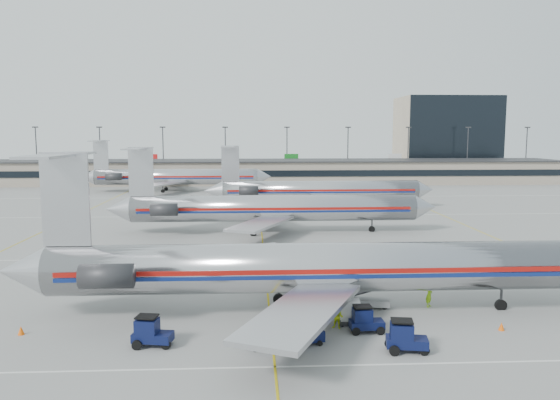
{
  "coord_description": "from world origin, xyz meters",
  "views": [
    {
      "loc": [
        -1.24,
        -48.1,
        13.46
      ],
      "look_at": [
        2.48,
        24.49,
        4.5
      ],
      "focal_mm": 35.0,
      "sensor_mm": 36.0,
      "label": 1
    }
  ],
  "objects": [
    {
      "name": "tug_left",
      "position": [
        -7.75,
        -14.52,
        0.92
      ],
      "size": [
        2.65,
        1.66,
        2.01
      ],
      "rotation": [
        0.0,
        0.0,
        -0.18
      ],
      "color": "#091035",
      "rests_on": "ground"
    },
    {
      "name": "ramp_worker_near",
      "position": [
        12.45,
        -7.6,
        0.98
      ],
      "size": [
        0.81,
        0.86,
        1.97
      ],
      "primitive_type": "imported",
      "rotation": [
        0.0,
        0.0,
        0.92
      ],
      "color": "#7EBE11",
      "rests_on": "ground"
    },
    {
      "name": "ground",
      "position": [
        0.0,
        0.0,
        0.0
      ],
      "size": [
        260.0,
        260.0,
        0.0
      ],
      "primitive_type": "plane",
      "color": "gray",
      "rests_on": "ground"
    },
    {
      "name": "apron_markings",
      "position": [
        0.0,
        10.0,
        0.01
      ],
      "size": [
        160.0,
        0.15,
        0.02
      ],
      "primitive_type": "cube",
      "color": "silver",
      "rests_on": "ground"
    },
    {
      "name": "cart_outer",
      "position": [
        2.31,
        -14.48,
        0.56
      ],
      "size": [
        2.1,
        1.67,
        1.05
      ],
      "rotation": [
        0.0,
        0.0,
        0.24
      ],
      "color": "#091035",
      "rests_on": "ground"
    },
    {
      "name": "uld_container",
      "position": [
        5.62,
        -11.11,
        0.87
      ],
      "size": [
        1.76,
        1.52,
        1.72
      ],
      "rotation": [
        0.0,
        0.0,
        -0.1
      ],
      "color": "#2D2D30",
      "rests_on": "ground"
    },
    {
      "name": "belt_loader",
      "position": [
        7.7,
        -7.5,
        0.57
      ],
      "size": [
        4.1,
        1.77,
        2.11
      ],
      "rotation": [
        0.0,
        0.0,
        -0.17
      ],
      "color": "gray",
      "rests_on": "ground"
    },
    {
      "name": "cone_left",
      "position": [
        -16.82,
        -12.03,
        0.3
      ],
      "size": [
        0.45,
        0.45,
        0.59
      ],
      "primitive_type": "cone",
      "rotation": [
        0.0,
        0.0,
        -0.03
      ],
      "color": "#F45908",
      "rests_on": "ground"
    },
    {
      "name": "terminal",
      "position": [
        0.0,
        97.97,
        3.16
      ],
      "size": [
        162.0,
        17.0,
        6.25
      ],
      "color": "gray",
      "rests_on": "ground"
    },
    {
      "name": "light_mast_row",
      "position": [
        0.0,
        112.0,
        8.58
      ],
      "size": [
        163.6,
        0.4,
        15.28
      ],
      "color": "#38383D",
      "rests_on": "ground"
    },
    {
      "name": "tug_center",
      "position": [
        6.32,
        -12.81,
        0.85
      ],
      "size": [
        2.33,
        1.23,
        1.87
      ],
      "rotation": [
        0.0,
        0.0,
        0.04
      ],
      "color": "#091035",
      "rests_on": "ground"
    },
    {
      "name": "ramp_worker_far",
      "position": [
        4.58,
        -12.0,
        0.83
      ],
      "size": [
        1.01,
        0.93,
        1.66
      ],
      "primitive_type": "imported",
      "rotation": [
        0.0,
        0.0,
        -0.48
      ],
      "color": "#C7E515",
      "rests_on": "ground"
    },
    {
      "name": "distant_building",
      "position": [
        62.0,
        128.0,
        12.5
      ],
      "size": [
        30.0,
        20.0,
        25.0
      ],
      "primitive_type": "cube",
      "color": "tan",
      "rests_on": "ground"
    },
    {
      "name": "jet_foreground",
      "position": [
        2.8,
        -8.58,
        3.54
      ],
      "size": [
        46.62,
        27.45,
        12.2
      ],
      "color": "#B8B8BD",
      "rests_on": "ground"
    },
    {
      "name": "cart_inner",
      "position": [
        -0.4,
        -15.15,
        0.59
      ],
      "size": [
        2.33,
        2.0,
        1.12
      ],
      "rotation": [
        0.0,
        0.0,
        -0.39
      ],
      "color": "#091035",
      "rests_on": "ground"
    },
    {
      "name": "jet_third_row",
      "position": [
        10.18,
        48.81,
        3.29
      ],
      "size": [
        41.39,
        25.46,
        11.32
      ],
      "color": "#B8B8BD",
      "rests_on": "ground"
    },
    {
      "name": "jet_second_row",
      "position": [
        0.79,
        24.84,
        3.4
      ],
      "size": [
        44.75,
        26.35,
        11.71
      ],
      "color": "#B8B8BD",
      "rests_on": "ground"
    },
    {
      "name": "jet_back_row",
      "position": [
        -19.51,
        78.19,
        3.47
      ],
      "size": [
        43.74,
        26.9,
        11.96
      ],
      "color": "#B8B8BD",
      "rests_on": "ground"
    },
    {
      "name": "tug_right",
      "position": [
        8.09,
        -16.24,
        0.94
      ],
      "size": [
        2.7,
        1.67,
        2.05
      ],
      "rotation": [
        0.0,
        0.0,
        -0.17
      ],
      "color": "#091035",
      "rests_on": "ground"
    },
    {
      "name": "cone_right",
      "position": [
        15.78,
        -12.91,
        0.28
      ],
      "size": [
        0.52,
        0.52,
        0.56
      ],
      "primitive_type": "cone",
      "rotation": [
        0.0,
        0.0,
        0.31
      ],
      "color": "#F45908",
      "rests_on": "ground"
    }
  ]
}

